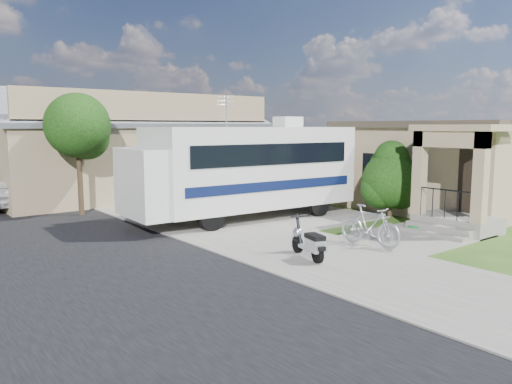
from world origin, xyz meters
TOP-DOWN VIEW (x-y plane):
  - ground at (0.00, 0.00)m, footprint 120.00×120.00m
  - sidewalk_slab at (-1.00, 10.00)m, footprint 4.00×80.00m
  - driveway_slab at (1.50, 4.50)m, footprint 7.00×6.00m
  - walk_slab at (3.00, -1.00)m, footprint 4.00×3.00m
  - house at (8.88, 1.43)m, footprint 9.47×7.80m
  - warehouse at (0.00, 13.97)m, footprint 12.50×8.40m
  - street_tree_a at (-3.70, 9.05)m, footprint 2.44×2.40m
  - street_tree_b at (-3.70, 19.05)m, footprint 2.44×2.40m
  - motorhome at (0.60, 4.55)m, footprint 8.59×3.09m
  - shrub at (5.22, 1.73)m, footprint 2.31×2.20m
  - scooter at (-1.51, -0.95)m, footprint 0.74×1.53m
  - bicycle at (0.75, -1.00)m, footprint 0.75×1.94m
  - garden_hose at (3.49, -0.54)m, footprint 0.38×0.38m

SIDE VIEW (x-z plane):
  - ground at x=0.00m, z-range 0.00..0.00m
  - driveway_slab at x=1.50m, z-range 0.00..0.05m
  - walk_slab at x=3.00m, z-range 0.00..0.05m
  - sidewalk_slab at x=-1.00m, z-range 0.00..0.06m
  - garden_hose at x=3.49m, z-range 0.00..0.17m
  - scooter at x=-1.51m, z-range -0.05..0.97m
  - bicycle at x=0.75m, z-range 0.00..1.14m
  - shrub at x=5.22m, z-range 0.03..2.87m
  - house at x=8.88m, z-range 0.00..3.55m
  - motorhome at x=0.60m, z-range -0.31..4.04m
  - warehouse at x=0.00m, z-range -0.53..4.51m
  - street_tree_a at x=-3.70m, z-range 0.96..5.54m
  - street_tree_b at x=-3.70m, z-range 1.03..5.76m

